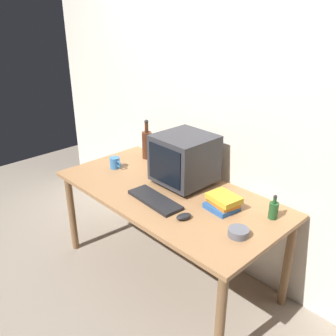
% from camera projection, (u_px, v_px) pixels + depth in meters
% --- Properties ---
extents(ground_plane, '(6.00, 6.00, 0.00)m').
position_uv_depth(ground_plane, '(168.00, 272.00, 2.85)').
color(ground_plane, gray).
extents(back_wall, '(4.00, 0.08, 2.50)m').
position_uv_depth(back_wall, '(215.00, 106.00, 2.64)').
color(back_wall, silver).
rests_on(back_wall, ground).
extents(desk, '(1.69, 0.83, 0.72)m').
position_uv_depth(desk, '(168.00, 201.00, 2.59)').
color(desk, '#9E7047').
rests_on(desk, ground).
extents(crt_monitor, '(0.39, 0.39, 0.37)m').
position_uv_depth(crt_monitor, '(184.00, 159.00, 2.59)').
color(crt_monitor, '#333338').
rests_on(crt_monitor, desk).
extents(keyboard, '(0.43, 0.18, 0.02)m').
position_uv_depth(keyboard, '(155.00, 200.00, 2.42)').
color(keyboard, black).
rests_on(keyboard, desk).
extents(computer_mouse, '(0.09, 0.11, 0.04)m').
position_uv_depth(computer_mouse, '(184.00, 217.00, 2.22)').
color(computer_mouse, black).
rests_on(computer_mouse, desk).
extents(bottle_tall, '(0.08, 0.08, 0.34)m').
position_uv_depth(bottle_tall, '(147.00, 144.00, 3.07)').
color(bottle_tall, '#472314').
rests_on(bottle_tall, desk).
extents(bottle_short, '(0.06, 0.06, 0.16)m').
position_uv_depth(bottle_short, '(274.00, 210.00, 2.21)').
color(bottle_short, '#1E4C23').
rests_on(bottle_short, desk).
extents(book_stack, '(0.22, 0.19, 0.10)m').
position_uv_depth(book_stack, '(223.00, 202.00, 2.32)').
color(book_stack, '#28569E').
rests_on(book_stack, desk).
extents(mug, '(0.12, 0.08, 0.09)m').
position_uv_depth(mug, '(115.00, 163.00, 2.90)').
color(mug, '#3370B2').
rests_on(mug, desk).
extents(cd_spindle, '(0.12, 0.12, 0.04)m').
position_uv_depth(cd_spindle, '(238.00, 232.00, 2.05)').
color(cd_spindle, '#595B66').
rests_on(cd_spindle, desk).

